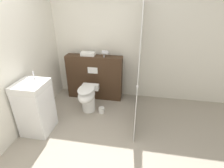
{
  "coord_description": "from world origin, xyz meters",
  "views": [
    {
      "loc": [
        0.67,
        -1.76,
        2.14
      ],
      "look_at": [
        0.14,
        1.2,
        0.66
      ],
      "focal_mm": 28.0,
      "sensor_mm": 36.0,
      "label": 1
    }
  ],
  "objects": [
    {
      "name": "ground_plane",
      "position": [
        0.0,
        0.0,
        0.0
      ],
      "size": [
        12.0,
        12.0,
        0.0
      ],
      "primitive_type": "plane",
      "color": "#9E9384"
    },
    {
      "name": "wall_back",
      "position": [
        0.0,
        2.02,
        1.25
      ],
      "size": [
        8.0,
        0.06,
        2.5
      ],
      "color": "silver",
      "rests_on": "ground_plane"
    },
    {
      "name": "partition_panel",
      "position": [
        -0.36,
        1.78,
        0.5
      ],
      "size": [
        1.26,
        0.28,
        1.01
      ],
      "color": "#3D2819",
      "rests_on": "ground_plane"
    },
    {
      "name": "shower_glass",
      "position": [
        0.64,
        1.21,
        1.06
      ],
      "size": [
        0.04,
        1.56,
        2.11
      ],
      "color": "silver",
      "rests_on": "ground_plane"
    },
    {
      "name": "toilet",
      "position": [
        -0.35,
        1.16,
        0.35
      ],
      "size": [
        0.35,
        0.6,
        0.57
      ],
      "color": "white",
      "rests_on": "ground_plane"
    },
    {
      "name": "sink_vanity",
      "position": [
        -1.04,
        0.45,
        0.47
      ],
      "size": [
        0.48,
        0.5,
        1.08
      ],
      "color": "white",
      "rests_on": "ground_plane"
    },
    {
      "name": "hair_drier",
      "position": [
        -0.09,
        1.74,
        1.11
      ],
      "size": [
        0.16,
        0.09,
        0.14
      ],
      "color": "#B7B7BC",
      "rests_on": "partition_panel"
    },
    {
      "name": "folded_towel",
      "position": [
        -0.49,
        1.78,
        1.05
      ],
      "size": [
        0.3,
        0.16,
        0.08
      ],
      "color": "white",
      "rests_on": "partition_panel"
    },
    {
      "name": "spare_toilet_roll",
      "position": [
        -0.07,
        1.15,
        0.06
      ],
      "size": [
        0.12,
        0.12,
        0.12
      ],
      "color": "white",
      "rests_on": "ground_plane"
    }
  ]
}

